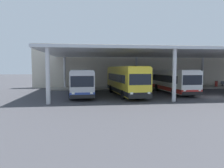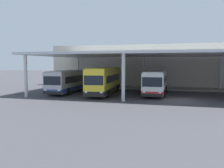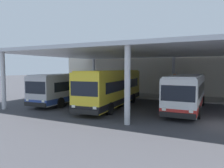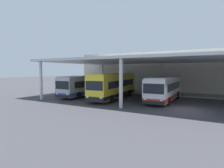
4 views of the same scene
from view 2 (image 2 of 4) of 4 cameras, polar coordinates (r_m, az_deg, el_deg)
name	(u,v)px [view 2 (image 2 of 4)]	position (r m, az deg, el deg)	size (l,w,h in m)	color
ground_plane	(181,100)	(28.22, 16.20, -3.75)	(200.00, 200.00, 0.00)	#3D3D42
platform_kerb	(180,89)	(39.87, 16.02, -1.12)	(42.00, 4.50, 0.18)	gray
station_building_facade	(181,66)	(42.91, 16.10, 4.21)	(48.00, 1.60, 7.54)	beige
canopy_shelter	(182,55)	(33.43, 16.31, 6.70)	(40.00, 17.00, 5.55)	silver
bus_nearest_bay	(69,81)	(34.95, -10.34, 0.74)	(3.11, 10.65, 3.17)	#B7B7BC
bus_second_bay	(104,81)	(32.58, -1.81, 0.84)	(3.39, 11.49, 3.57)	yellow
bus_middle_bay	(156,82)	(32.70, 10.39, 0.45)	(2.82, 10.56, 3.17)	white
banner_sign	(147,77)	(39.22, 8.28, 1.69)	(0.70, 0.12, 3.20)	#B2B2B7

